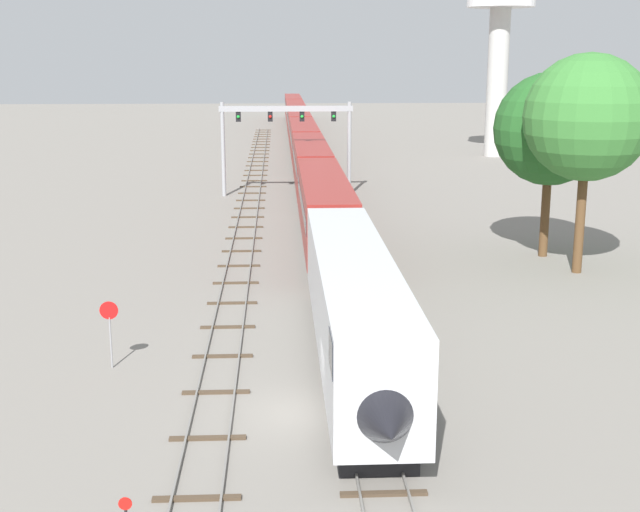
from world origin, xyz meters
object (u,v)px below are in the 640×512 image
at_px(signal_gantry, 286,128).
at_px(trackside_tree_mid, 550,129).
at_px(passenger_train, 303,142).
at_px(trackside_tree_left, 588,118).
at_px(stop_sign, 110,325).
at_px(water_tower, 501,7).

distance_m(signal_gantry, trackside_tree_mid, 29.82).
bearing_deg(trackside_tree_mid, passenger_train, 106.15).
bearing_deg(trackside_tree_left, trackside_tree_mid, 99.74).
relative_size(signal_gantry, stop_sign, 4.20).
bearing_deg(passenger_train, signal_gantry, -95.48).
xyz_separation_m(signal_gantry, stop_sign, (-7.75, -43.85, -4.34)).
bearing_deg(trackside_tree_mid, stop_sign, -141.75).
xyz_separation_m(passenger_train, trackside_tree_left, (14.74, -52.66, 6.53)).
height_order(trackside_tree_left, trackside_tree_mid, trackside_tree_left).
relative_size(signal_gantry, trackside_tree_mid, 1.04).
distance_m(signal_gantry, trackside_tree_left, 33.90).
relative_size(signal_gantry, trackside_tree_left, 0.94).
distance_m(passenger_train, signal_gantry, 23.85).
height_order(passenger_train, signal_gantry, signal_gantry).
bearing_deg(stop_sign, passenger_train, 81.55).
xyz_separation_m(passenger_train, stop_sign, (-10.00, -67.32, -0.74)).
distance_m(water_tower, trackside_tree_mid, 56.81).
distance_m(trackside_tree_left, trackside_tree_mid, 4.45).
relative_size(water_tower, trackside_tree_mid, 2.05).
relative_size(water_tower, stop_sign, 8.33).
bearing_deg(passenger_train, water_tower, 14.73).
relative_size(water_tower, trackside_tree_left, 1.87).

